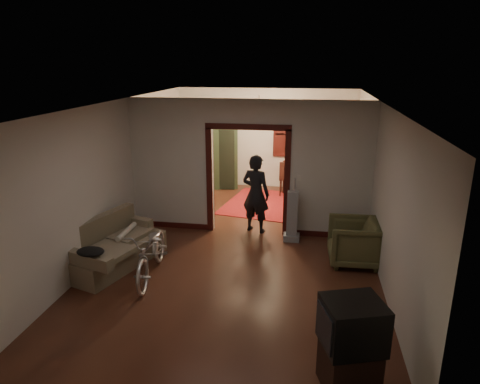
% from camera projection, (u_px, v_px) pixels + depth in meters
% --- Properties ---
extents(floor, '(5.00, 8.50, 0.01)m').
position_uv_depth(floor, '(242.00, 245.00, 8.53)').
color(floor, '#361911').
rests_on(floor, ground).
extents(ceiling, '(5.00, 8.50, 0.01)m').
position_uv_depth(ceiling, '(243.00, 102.00, 7.70)').
color(ceiling, white).
rests_on(ceiling, floor).
extents(wall_back, '(5.00, 0.02, 2.80)m').
position_uv_depth(wall_back, '(266.00, 139.00, 12.12)').
color(wall_back, beige).
rests_on(wall_back, floor).
extents(wall_left, '(0.02, 8.50, 2.80)m').
position_uv_depth(wall_left, '(119.00, 172.00, 8.50)').
color(wall_left, beige).
rests_on(wall_left, floor).
extents(wall_right, '(0.02, 8.50, 2.80)m').
position_uv_depth(wall_right, '(379.00, 183.00, 7.73)').
color(wall_right, beige).
rests_on(wall_right, floor).
extents(partition_wall, '(5.00, 0.14, 2.80)m').
position_uv_depth(partition_wall, '(248.00, 168.00, 8.82)').
color(partition_wall, beige).
rests_on(partition_wall, floor).
extents(door_casing, '(1.74, 0.20, 2.32)m').
position_uv_depth(door_casing, '(248.00, 182.00, 8.91)').
color(door_casing, '#360F0C').
rests_on(door_casing, floor).
extents(far_window, '(0.98, 0.06, 1.28)m').
position_uv_depth(far_window, '(291.00, 134.00, 11.93)').
color(far_window, black).
rests_on(far_window, wall_back).
extents(chandelier, '(0.24, 0.24, 0.24)m').
position_uv_depth(chandelier, '(259.00, 112.00, 10.19)').
color(chandelier, '#FFE0A5').
rests_on(chandelier, ceiling).
extents(light_switch, '(0.08, 0.01, 0.12)m').
position_uv_depth(light_switch, '(299.00, 178.00, 8.63)').
color(light_switch, silver).
rests_on(light_switch, partition_wall).
extents(sofa, '(1.38, 2.06, 0.87)m').
position_uv_depth(sofa, '(114.00, 242.00, 7.58)').
color(sofa, brown).
rests_on(sofa, floor).
extents(rolled_paper, '(0.09, 0.76, 0.09)m').
position_uv_depth(rolled_paper, '(126.00, 231.00, 7.82)').
color(rolled_paper, beige).
rests_on(rolled_paper, sofa).
extents(jacket, '(0.44, 0.33, 0.13)m').
position_uv_depth(jacket, '(90.00, 252.00, 6.65)').
color(jacket, black).
rests_on(jacket, sofa).
extents(bicycle, '(0.79, 1.78, 0.91)m').
position_uv_depth(bicycle, '(152.00, 252.00, 7.16)').
color(bicycle, silver).
rests_on(bicycle, floor).
extents(armchair, '(0.92, 0.90, 0.81)m').
position_uv_depth(armchair, '(354.00, 242.00, 7.67)').
color(armchair, brown).
rests_on(armchair, floor).
extents(tv_stand, '(0.70, 0.67, 0.52)m').
position_uv_depth(tv_stand, '(349.00, 367.00, 4.76)').
color(tv_stand, black).
rests_on(tv_stand, floor).
extents(crt_tv, '(0.77, 0.73, 0.54)m').
position_uv_depth(crt_tv, '(353.00, 324.00, 4.60)').
color(crt_tv, black).
rests_on(crt_tv, tv_stand).
extents(vacuum, '(0.38, 0.34, 1.05)m').
position_uv_depth(vacuum, '(292.00, 216.00, 8.60)').
color(vacuum, gray).
rests_on(vacuum, floor).
extents(person, '(0.71, 0.58, 1.68)m').
position_uv_depth(person, '(256.00, 194.00, 9.00)').
color(person, black).
rests_on(person, floor).
extents(oriental_rug, '(2.16, 2.61, 0.02)m').
position_uv_depth(oriental_rug, '(263.00, 203.00, 10.99)').
color(oriental_rug, maroon).
rests_on(oriental_rug, floor).
extents(locker, '(0.96, 0.70, 1.73)m').
position_uv_depth(locker, '(222.00, 158.00, 12.16)').
color(locker, '#25351F').
rests_on(locker, floor).
extents(globe, '(0.29, 0.29, 0.29)m').
position_uv_depth(globe, '(221.00, 120.00, 11.84)').
color(globe, '#1E5972').
rests_on(globe, locker).
extents(desk, '(1.11, 0.65, 0.80)m').
position_uv_depth(desk, '(302.00, 178.00, 11.87)').
color(desk, black).
rests_on(desk, floor).
extents(desk_chair, '(0.48, 0.48, 0.96)m').
position_uv_depth(desk_chair, '(288.00, 178.00, 11.57)').
color(desk_chair, black).
rests_on(desk_chair, floor).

